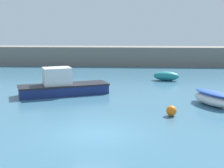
# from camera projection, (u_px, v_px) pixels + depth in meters

# --- Properties ---
(ground_plane) EXTENTS (120.00, 120.00, 0.20)m
(ground_plane) POSITION_uv_depth(u_px,v_px,m) (95.00, 135.00, 14.56)
(ground_plane) COLOR #38667F
(harbor_breakwater) EXTENTS (63.56, 3.58, 2.39)m
(harbor_breakwater) POSITION_uv_depth(u_px,v_px,m) (118.00, 56.00, 40.86)
(harbor_breakwater) COLOR slate
(harbor_breakwater) RESTS_ON ground_plane
(cabin_cruiser_white) EXTENTS (6.71, 4.26, 2.02)m
(cabin_cruiser_white) POSITION_uv_depth(u_px,v_px,m) (62.00, 86.00, 22.74)
(cabin_cruiser_white) COLOR navy
(cabin_cruiser_white) RESTS_ON ground_plane
(dinghy_near_pier) EXTENTS (2.49, 1.49, 0.85)m
(dinghy_near_pier) POSITION_uv_depth(u_px,v_px,m) (166.00, 76.00, 28.83)
(dinghy_near_pier) COLOR teal
(dinghy_near_pier) RESTS_ON ground_plane
(rowboat_with_red_cover) EXTENTS (2.54, 3.47, 0.91)m
(rowboat_with_red_cover) POSITION_uv_depth(u_px,v_px,m) (212.00, 98.00, 19.70)
(rowboat_with_red_cover) COLOR white
(rowboat_with_red_cover) RESTS_ON ground_plane
(mooring_buoy_orange) EXTENTS (0.59, 0.59, 0.59)m
(mooring_buoy_orange) POSITION_uv_depth(u_px,v_px,m) (171.00, 111.00, 17.32)
(mooring_buoy_orange) COLOR orange
(mooring_buoy_orange) RESTS_ON ground_plane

